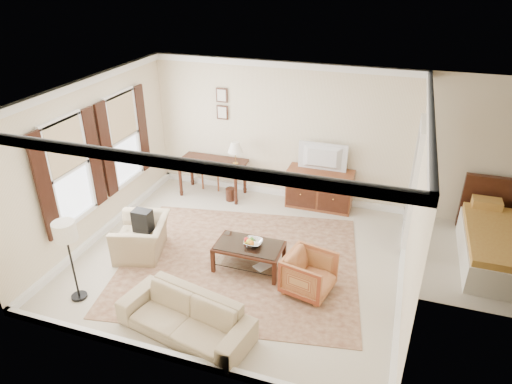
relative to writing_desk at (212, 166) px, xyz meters
The scene contains 20 objects.
room_shell 3.04m from the writing_desk, 56.04° to the right, with size 5.51×5.01×2.91m.
window_front 3.17m from the writing_desk, 115.84° to the right, with size 0.12×1.56×1.80m, color #CCB284, non-canonical shape.
window_rear 1.95m from the writing_desk, 139.34° to the right, with size 0.12×1.56×1.80m, color #CCB284, non-canonical shape.
doorway 4.14m from the writing_desk, ahead, with size 0.10×1.12×2.25m, color white, non-canonical shape.
rug 2.73m from the writing_desk, 57.21° to the right, with size 3.97×3.40×0.01m, color #5A2E1E.
writing_desk is the anchor object (origin of this frame).
desk_chair 0.41m from the writing_desk, 111.10° to the left, with size 0.45×0.45×1.05m, color brown, non-canonical shape.
desk_lamp 0.65m from the writing_desk, ahead, with size 0.32×0.32×0.50m, color silver, non-canonical shape.
framed_prints 1.34m from the writing_desk, 76.93° to the left, with size 0.25×0.04×0.68m, color #3C1B11, non-canonical shape.
sideboard 2.35m from the writing_desk, ahead, with size 1.34×0.52×0.82m, color brown.
tv 2.41m from the writing_desk, ahead, with size 0.94×0.54×0.12m, color black.
coffee_table 2.86m from the writing_desk, 54.64° to the right, with size 1.12×0.65×0.47m.
fruit_bowl 2.87m from the writing_desk, 53.32° to the right, with size 0.42×0.42×0.10m, color silver.
book_a 2.66m from the writing_desk, 56.85° to the right, with size 0.28×0.04×0.38m, color brown.
book_b 3.03m from the writing_desk, 52.16° to the right, with size 0.28×0.03×0.38m, color brown.
striped_armchair 3.76m from the writing_desk, 43.58° to the right, with size 0.70×0.66×0.72m, color maroon.
club_armchair 2.50m from the writing_desk, 96.53° to the right, with size 0.99×0.64×0.86m, color tan.
backpack 2.43m from the writing_desk, 96.27° to the right, with size 0.32×0.22×0.40m, color black.
sofa 4.21m from the writing_desk, 71.96° to the right, with size 1.91×0.56×0.75m, color tan.
floor_lamp 3.92m from the writing_desk, 98.81° to the right, with size 0.33×0.33×1.34m.
Camera 1 is at (2.36, -6.18, 4.66)m, focal length 32.00 mm.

